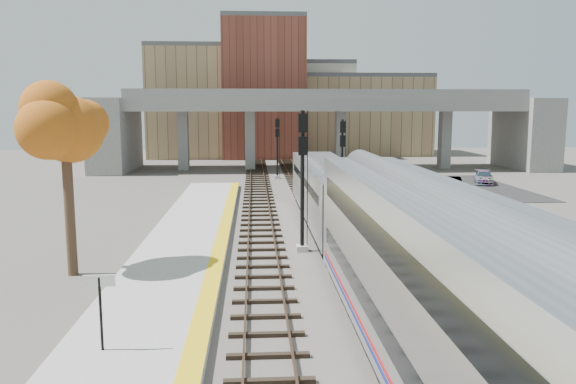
{
  "coord_description": "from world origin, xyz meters",
  "views": [
    {
      "loc": [
        -3.57,
        -23.09,
        7.37
      ],
      "look_at": [
        -1.58,
        9.38,
        2.5
      ],
      "focal_mm": 35.0,
      "sensor_mm": 36.0,
      "label": 1
    }
  ],
  "objects_px": {
    "signal_mast_near": "(302,182)",
    "car_c": "(484,177)",
    "coach": "(460,315)",
    "tree": "(65,126)",
    "signal_mast_mid": "(342,165)",
    "signal_mast_far": "(277,150)",
    "car_a": "(426,187)",
    "locomotive": "(328,191)",
    "car_b": "(453,184)"
  },
  "relations": [
    {
      "from": "signal_mast_mid",
      "to": "signal_mast_near",
      "type": "bearing_deg",
      "value": -107.47
    },
    {
      "from": "signal_mast_near",
      "to": "tree",
      "type": "distance_m",
      "value": 11.53
    },
    {
      "from": "signal_mast_mid",
      "to": "tree",
      "type": "height_order",
      "value": "tree"
    },
    {
      "from": "locomotive",
      "to": "car_a",
      "type": "distance_m",
      "value": 16.8
    },
    {
      "from": "signal_mast_far",
      "to": "tree",
      "type": "relative_size",
      "value": 0.71
    },
    {
      "from": "coach",
      "to": "car_b",
      "type": "bearing_deg",
      "value": 70.34
    },
    {
      "from": "signal_mast_mid",
      "to": "tree",
      "type": "distance_m",
      "value": 22.37
    },
    {
      "from": "signal_mast_near",
      "to": "car_c",
      "type": "relative_size",
      "value": 1.69
    },
    {
      "from": "locomotive",
      "to": "car_c",
      "type": "xyz_separation_m",
      "value": [
        17.93,
        18.92,
        -1.62
      ]
    },
    {
      "from": "car_c",
      "to": "signal_mast_mid",
      "type": "bearing_deg",
      "value": -124.4
    },
    {
      "from": "coach",
      "to": "signal_mast_mid",
      "type": "height_order",
      "value": "signal_mast_mid"
    },
    {
      "from": "tree",
      "to": "signal_mast_mid",
      "type": "bearing_deg",
      "value": 48.39
    },
    {
      "from": "signal_mast_far",
      "to": "car_a",
      "type": "xyz_separation_m",
      "value": [
        12.45,
        -11.31,
        -2.4
      ]
    },
    {
      "from": "signal_mast_near",
      "to": "car_a",
      "type": "bearing_deg",
      "value": 57.01
    },
    {
      "from": "coach",
      "to": "signal_mast_far",
      "type": "xyz_separation_m",
      "value": [
        -2.1,
        47.04,
        0.23
      ]
    },
    {
      "from": "signal_mast_near",
      "to": "car_b",
      "type": "xyz_separation_m",
      "value": [
        15.22,
        20.16,
        -2.97
      ]
    },
    {
      "from": "coach",
      "to": "signal_mast_mid",
      "type": "bearing_deg",
      "value": 86.13
    },
    {
      "from": "signal_mast_far",
      "to": "signal_mast_mid",
      "type": "bearing_deg",
      "value": -76.78
    },
    {
      "from": "signal_mast_far",
      "to": "car_b",
      "type": "height_order",
      "value": "signal_mast_far"
    },
    {
      "from": "signal_mast_mid",
      "to": "locomotive",
      "type": "bearing_deg",
      "value": -105.99
    },
    {
      "from": "signal_mast_far",
      "to": "car_c",
      "type": "relative_size",
      "value": 1.48
    },
    {
      "from": "locomotive",
      "to": "car_b",
      "type": "height_order",
      "value": "locomotive"
    },
    {
      "from": "coach",
      "to": "car_c",
      "type": "relative_size",
      "value": 5.83
    },
    {
      "from": "signal_mast_near",
      "to": "signal_mast_mid",
      "type": "distance_m",
      "value": 13.67
    },
    {
      "from": "signal_mast_far",
      "to": "car_a",
      "type": "bearing_deg",
      "value": -42.24
    },
    {
      "from": "locomotive",
      "to": "tree",
      "type": "relative_size",
      "value": 2.13
    },
    {
      "from": "signal_mast_mid",
      "to": "car_c",
      "type": "height_order",
      "value": "signal_mast_mid"
    },
    {
      "from": "car_b",
      "to": "car_c",
      "type": "distance_m",
      "value": 6.8
    },
    {
      "from": "car_a",
      "to": "signal_mast_mid",
      "type": "bearing_deg",
      "value": -163.22
    },
    {
      "from": "car_a",
      "to": "signal_mast_near",
      "type": "bearing_deg",
      "value": -142.59
    },
    {
      "from": "coach",
      "to": "signal_mast_far",
      "type": "height_order",
      "value": "signal_mast_far"
    },
    {
      "from": "signal_mast_mid",
      "to": "coach",
      "type": "bearing_deg",
      "value": -93.87
    },
    {
      "from": "signal_mast_mid",
      "to": "car_b",
      "type": "xyz_separation_m",
      "value": [
        11.12,
        7.13,
        -2.49
      ]
    },
    {
      "from": "coach",
      "to": "tree",
      "type": "bearing_deg",
      "value": 134.14
    },
    {
      "from": "car_a",
      "to": "car_c",
      "type": "height_order",
      "value": "car_c"
    },
    {
      "from": "locomotive",
      "to": "car_b",
      "type": "xyz_separation_m",
      "value": [
        13.12,
        14.11,
        -1.61
      ]
    },
    {
      "from": "locomotive",
      "to": "signal_mast_mid",
      "type": "xyz_separation_m",
      "value": [
        2.0,
        6.98,
        0.88
      ]
    },
    {
      "from": "coach",
      "to": "signal_mast_near",
      "type": "distance_m",
      "value": 16.71
    },
    {
      "from": "locomotive",
      "to": "car_c",
      "type": "distance_m",
      "value": 26.11
    },
    {
      "from": "locomotive",
      "to": "coach",
      "type": "bearing_deg",
      "value": -90.0
    },
    {
      "from": "signal_mast_mid",
      "to": "car_c",
      "type": "xyz_separation_m",
      "value": [
        15.93,
        11.94,
        -2.49
      ]
    },
    {
      "from": "signal_mast_mid",
      "to": "signal_mast_far",
      "type": "relative_size",
      "value": 1.03
    },
    {
      "from": "locomotive",
      "to": "coach",
      "type": "relative_size",
      "value": 0.76
    },
    {
      "from": "car_a",
      "to": "car_b",
      "type": "height_order",
      "value": "car_b"
    },
    {
      "from": "locomotive",
      "to": "signal_mast_mid",
      "type": "bearing_deg",
      "value": 74.01
    },
    {
      "from": "signal_mast_far",
      "to": "locomotive",
      "type": "bearing_deg",
      "value": -85.09
    },
    {
      "from": "signal_mast_mid",
      "to": "car_c",
      "type": "bearing_deg",
      "value": 36.85
    },
    {
      "from": "tree",
      "to": "signal_mast_far",
      "type": "bearing_deg",
      "value": 72.71
    },
    {
      "from": "car_a",
      "to": "signal_mast_far",
      "type": "bearing_deg",
      "value": 118.16
    },
    {
      "from": "signal_mast_far",
      "to": "car_a",
      "type": "height_order",
      "value": "signal_mast_far"
    }
  ]
}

